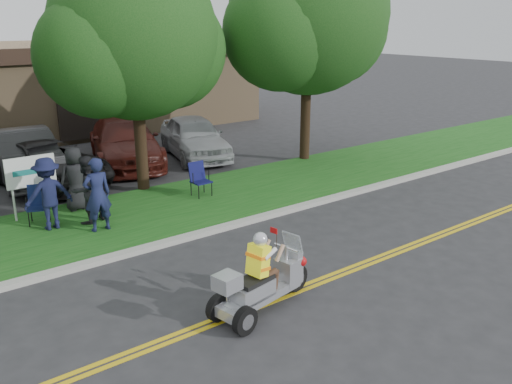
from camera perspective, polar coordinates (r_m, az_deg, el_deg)
ground at (r=11.20m, az=2.51°, el=-9.38°), size 120.00×120.00×0.00m
centerline_near at (r=10.81m, az=4.51°, el=-10.45°), size 60.00×0.10×0.01m
centerline_far at (r=10.91m, az=3.94°, el=-10.14°), size 60.00×0.10×0.01m
curb at (r=13.44m, az=-5.84°, el=-4.37°), size 60.00×0.25×0.12m
grass_verge at (r=15.20m, az=-10.10°, el=-1.90°), size 60.00×4.00×0.10m
commercial_building at (r=28.07m, az=-19.95°, el=10.44°), size 18.00×8.20×4.00m
tree_mid at (r=16.42m, az=-12.59°, el=15.04°), size 5.88×4.80×7.05m
tree_right at (r=19.91m, az=5.58°, el=17.50°), size 6.86×5.60×8.07m
business_sign at (r=15.15m, az=-22.60°, el=1.67°), size 1.25×0.06×1.75m
trike_scooter at (r=9.92m, az=0.57°, el=-9.63°), size 2.37×0.95×1.55m
lawn_chair_a at (r=14.88m, az=-21.93°, el=-0.96°), size 0.68×0.69×0.98m
lawn_chair_b at (r=16.04m, az=-6.03°, el=1.61°), size 0.53×0.55×0.99m
spectator_adult_left at (r=13.71m, az=-16.36°, el=-0.26°), size 0.69×0.47×1.85m
spectator_adult_mid at (r=14.35m, az=-17.40°, el=0.23°), size 1.01×0.89×1.75m
spectator_chair_a at (r=14.23m, az=-21.03°, el=-0.16°), size 1.18×0.68×1.82m
spectator_chair_b at (r=15.43m, az=-18.48°, el=1.35°), size 0.86×0.56×1.75m
parked_car_left at (r=19.25m, az=-23.09°, el=3.50°), size 2.11×5.11×1.65m
parked_car_mid at (r=18.46m, az=-21.38°, el=2.80°), size 3.57×5.57×1.43m
parked_car_right at (r=20.47m, az=-13.63°, el=5.20°), size 3.85×6.05×1.63m
parked_car_far_right at (r=20.88m, az=-6.51°, el=5.77°), size 2.99×4.98×1.59m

